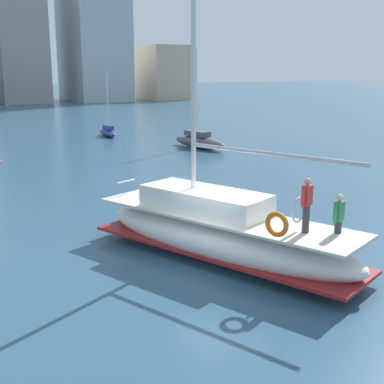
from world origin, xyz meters
TOP-DOWN VIEW (x-y plane):
  - ground_plane at (0.00, 0.00)m, footprint 400.00×400.00m
  - main_sailboat at (0.35, 0.45)m, footprint 5.72×9.82m
  - moored_sloop_near at (8.03, 31.95)m, footprint 1.10×3.92m
  - moored_catamaran at (11.73, 21.66)m, footprint 2.37×5.75m

SIDE VIEW (x-z plane):
  - ground_plane at x=0.00m, z-range 0.00..0.00m
  - moored_sloop_near at x=8.03m, z-range -2.38..3.28m
  - moored_catamaran at x=11.73m, z-range -3.22..4.39m
  - main_sailboat at x=0.35m, z-range -5.78..7.61m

